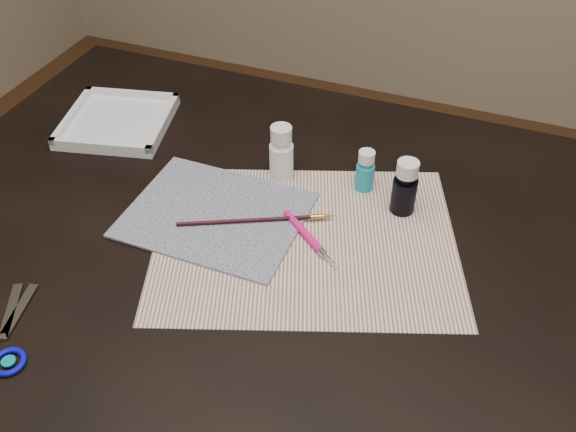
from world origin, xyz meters
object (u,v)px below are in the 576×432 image
(paper, at_px, (305,240))
(scissors, at_px, (2,328))
(canvas, at_px, (216,214))
(paint_bottle_cyan, at_px, (365,171))
(palette_tray, at_px, (118,121))
(paint_bottle_white, at_px, (281,152))
(paint_bottle_navy, at_px, (405,187))

(paper, distance_m, scissors, 0.44)
(canvas, xyz_separation_m, paint_bottle_cyan, (0.20, 0.16, 0.03))
(paint_bottle_cyan, bearing_deg, scissors, -128.21)
(paint_bottle_cyan, bearing_deg, palette_tray, 178.36)
(paint_bottle_white, bearing_deg, paint_bottle_navy, -3.74)
(paper, distance_m, paint_bottle_navy, 0.18)
(paper, relative_size, canvas, 1.67)
(paint_bottle_cyan, height_order, palette_tray, paint_bottle_cyan)
(paper, bearing_deg, scissors, -135.90)
(paint_bottle_navy, distance_m, palette_tray, 0.57)
(paint_bottle_white, xyz_separation_m, scissors, (-0.22, -0.45, -0.05))
(paint_bottle_white, height_order, paint_bottle_cyan, paint_bottle_white)
(paint_bottle_navy, height_order, palette_tray, paint_bottle_navy)
(paint_bottle_white, distance_m, paint_bottle_cyan, 0.14)
(paper, xyz_separation_m, paint_bottle_cyan, (0.05, 0.16, 0.04))
(canvas, height_order, scissors, scissors)
(paint_bottle_cyan, xyz_separation_m, palette_tray, (-0.49, 0.01, -0.03))
(paper, height_order, paint_bottle_cyan, paint_bottle_cyan)
(canvas, bearing_deg, palette_tray, 149.63)
(paint_bottle_cyan, bearing_deg, paint_bottle_white, -172.54)
(paint_bottle_cyan, xyz_separation_m, paint_bottle_navy, (0.07, -0.03, 0.01))
(canvas, relative_size, paint_bottle_cyan, 3.67)
(paper, relative_size, palette_tray, 2.41)
(paint_bottle_navy, bearing_deg, paper, -134.26)
(scissors, height_order, palette_tray, palette_tray)
(canvas, distance_m, paint_bottle_cyan, 0.26)
(paint_bottle_white, bearing_deg, paint_bottle_cyan, 7.46)
(canvas, relative_size, scissors, 1.59)
(paint_bottle_white, relative_size, scissors, 0.58)
(paint_bottle_cyan, height_order, scissors, paint_bottle_cyan)
(canvas, bearing_deg, paint_bottle_navy, 24.02)
(paint_bottle_white, bearing_deg, scissors, -116.66)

